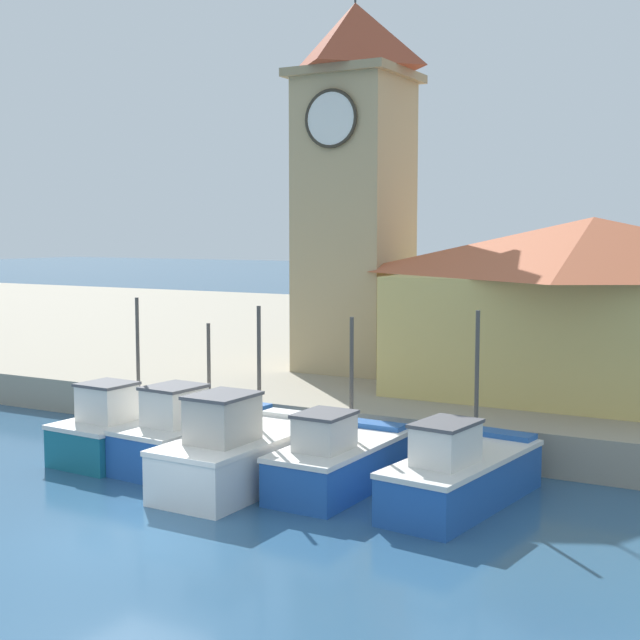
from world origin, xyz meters
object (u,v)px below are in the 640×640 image
at_px(fishing_boat_center, 462,474).
at_px(fishing_boat_far_left, 125,431).
at_px(fishing_boat_mid_left, 339,461).
at_px(warehouse_right, 591,305).
at_px(fishing_boat_left_inner, 243,453).
at_px(fishing_boat_left_outer, 194,436).
at_px(clock_tower, 354,181).

bearing_deg(fishing_boat_center, fishing_boat_far_left, -178.00).
height_order(fishing_boat_mid_left, fishing_boat_center, fishing_boat_center).
bearing_deg(warehouse_right, fishing_boat_left_inner, -120.55).
bearing_deg(fishing_boat_left_outer, fishing_boat_far_left, -170.52).
relative_size(fishing_boat_far_left, fishing_boat_left_outer, 0.91).
xyz_separation_m(fishing_boat_center, warehouse_right, (0.81, 9.19, 3.24)).
xyz_separation_m(fishing_boat_left_inner, clock_tower, (-2.78, 11.49, 7.28)).
bearing_deg(fishing_boat_center, fishing_boat_left_inner, -168.13).
distance_m(fishing_boat_left_inner, clock_tower, 13.88).
bearing_deg(fishing_boat_far_left, fishing_boat_mid_left, 1.03).
xyz_separation_m(clock_tower, warehouse_right, (8.85, -1.19, -4.13)).
xyz_separation_m(fishing_boat_mid_left, warehouse_right, (3.86, 9.41, 3.26)).
distance_m(fishing_boat_left_outer, fishing_boat_mid_left, 4.57).
bearing_deg(clock_tower, warehouse_right, -7.67).
bearing_deg(fishing_boat_mid_left, warehouse_right, 67.70).
height_order(fishing_boat_left_outer, fishing_boat_mid_left, fishing_boat_mid_left).
relative_size(clock_tower, warehouse_right, 1.25).
bearing_deg(fishing_boat_left_inner, warehouse_right, 59.45).
distance_m(fishing_boat_mid_left, warehouse_right, 10.68).
bearing_deg(warehouse_right, clock_tower, 172.33).
distance_m(fishing_boat_left_outer, warehouse_right, 12.86).
bearing_deg(fishing_boat_left_outer, fishing_boat_mid_left, -2.91).
relative_size(fishing_boat_left_inner, clock_tower, 0.35).
distance_m(fishing_boat_far_left, fishing_boat_center, 9.72).
xyz_separation_m(fishing_boat_far_left, fishing_boat_left_outer, (2.11, 0.35, 0.03)).
relative_size(fishing_boat_left_inner, fishing_boat_center, 1.01).
bearing_deg(fishing_boat_center, clock_tower, 127.74).
distance_m(clock_tower, warehouse_right, 9.84).
bearing_deg(warehouse_right, fishing_boat_left_outer, -132.54).
bearing_deg(fishing_boat_mid_left, fishing_boat_center, 4.11).
bearing_deg(clock_tower, fishing_boat_far_left, -98.89).
height_order(fishing_boat_left_outer, warehouse_right, warehouse_right).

